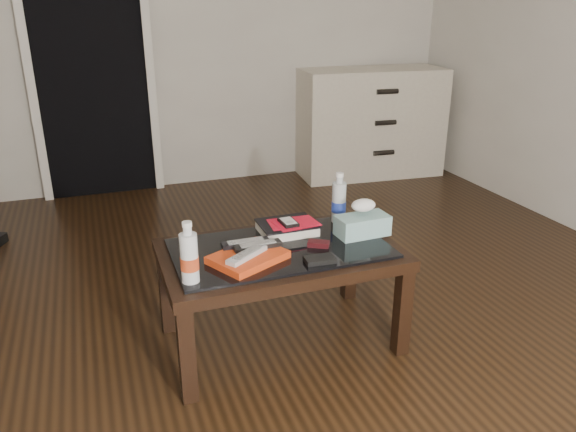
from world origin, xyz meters
name	(u,v)px	position (x,y,z in m)	size (l,w,h in m)	color
ground	(234,355)	(0.00, 0.00, 0.00)	(5.00, 5.00, 0.00)	black
doorway	(90,60)	(-0.40, 2.47, 1.02)	(0.90, 0.08, 2.07)	black
coffee_table	(280,261)	(0.23, 0.04, 0.40)	(1.00, 0.60, 0.46)	black
dresser	(370,123)	(1.80, 2.23, 0.45)	(1.24, 0.59, 0.90)	beige
magazines	(248,257)	(0.07, -0.04, 0.48)	(0.28, 0.21, 0.03)	red
remote_silver	(247,254)	(0.05, -0.06, 0.50)	(0.20, 0.05, 0.02)	#B3B3B8
remote_black_front	(258,245)	(0.12, 0.00, 0.50)	(0.20, 0.05, 0.02)	black
remote_black_back	(246,243)	(0.08, 0.05, 0.50)	(0.20, 0.05, 0.02)	black
textbook	(287,228)	(0.31, 0.18, 0.48)	(0.25, 0.20, 0.05)	black
dvd_mailers	(291,223)	(0.32, 0.17, 0.51)	(0.19, 0.14, 0.01)	red
ipod	(288,222)	(0.31, 0.16, 0.52)	(0.06, 0.10, 0.02)	black
flip_phone	(319,244)	(0.39, 0.00, 0.47)	(0.09, 0.05, 0.02)	black
wallet	(320,260)	(0.33, -0.14, 0.47)	(0.12, 0.07, 0.02)	black
water_bottle_left	(189,252)	(-0.18, -0.13, 0.58)	(0.07, 0.07, 0.24)	silver
water_bottle_right	(339,197)	(0.58, 0.23, 0.58)	(0.07, 0.07, 0.24)	silver
tissue_box	(362,225)	(0.62, 0.05, 0.51)	(0.23, 0.12, 0.09)	#237480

